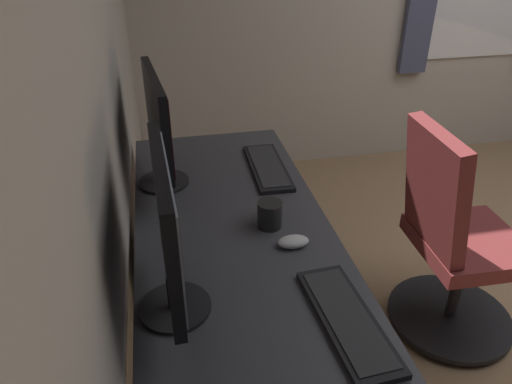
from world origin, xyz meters
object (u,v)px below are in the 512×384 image
keyboard_spare (268,167)px  coffee_mug (270,214)px  drawer_pedestal (228,304)px  office_chair (452,246)px  keyboard_main (347,319)px  monitor_secondary (158,124)px  monitor_primary (168,231)px  mouse_main (293,242)px

keyboard_spare → coffee_mug: coffee_mug is taller
drawer_pedestal → office_chair: bearing=-88.0°
office_chair → coffee_mug: bearing=95.4°
drawer_pedestal → keyboard_spare: keyboard_spare is taller
keyboard_spare → office_chair: 0.85m
keyboard_main → monitor_secondary: bearing=27.1°
monitor_primary → coffee_mug: bearing=-45.1°
monitor_secondary → mouse_main: size_ratio=4.84×
keyboard_main → office_chair: office_chair is taller
keyboard_spare → office_chair: (-0.33, -0.73, -0.28)m
monitor_primary → coffee_mug: size_ratio=3.70×
keyboard_spare → mouse_main: 0.54m
keyboard_main → keyboard_spare: size_ratio=1.01×
drawer_pedestal → keyboard_main: keyboard_main is taller
drawer_pedestal → mouse_main: bearing=-131.0°
monitor_primary → keyboard_main: (-0.15, -0.45, -0.25)m
monitor_primary → monitor_secondary: 0.73m
monitor_secondary → mouse_main: (-0.51, -0.40, -0.24)m
drawer_pedestal → mouse_main: mouse_main is taller
coffee_mug → drawer_pedestal: bearing=73.9°
keyboard_spare → mouse_main: bearing=175.9°
drawer_pedestal → monitor_primary: bearing=153.4°
mouse_main → coffee_mug: bearing=20.7°
coffee_mug → office_chair: bearing=-84.6°
keyboard_main → coffee_mug: bearing=11.5°
keyboard_spare → coffee_mug: 0.42m
coffee_mug → monitor_secondary: bearing=42.2°
coffee_mug → monitor_primary: bearing=134.9°
keyboard_main → coffee_mug: 0.50m
drawer_pedestal → keyboard_main: (-0.53, -0.25, 0.39)m
monitor_primary → mouse_main: (0.21, -0.40, -0.25)m
keyboard_spare → coffee_mug: (-0.41, 0.09, 0.04)m
mouse_main → office_chair: (0.21, -0.77, -0.29)m
mouse_main → office_chair: size_ratio=0.11×
monitor_primary → office_chair: (0.42, -1.16, -0.54)m
monitor_secondary → coffee_mug: size_ratio=3.97×
monitor_secondary → keyboard_main: 1.01m
monitor_secondary → mouse_main: monitor_secondary is taller
keyboard_spare → coffee_mug: size_ratio=3.34×
drawer_pedestal → office_chair: size_ratio=0.72×
monitor_secondary → office_chair: monitor_secondary is taller
drawer_pedestal → monitor_secondary: (0.34, 0.19, 0.64)m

